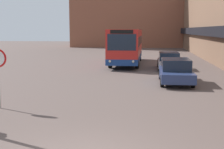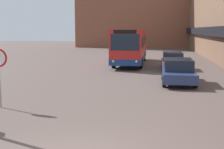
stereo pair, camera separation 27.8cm
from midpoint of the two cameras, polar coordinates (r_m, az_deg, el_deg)
city_bus at (r=29.31m, az=2.43°, el=5.32°), size 2.55×10.86×3.23m
parked_car_front at (r=19.15m, az=11.16°, el=0.66°), size 1.90×4.51×1.46m
parked_car_middle at (r=25.92m, az=10.05°, el=2.50°), size 1.80×4.37×1.38m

